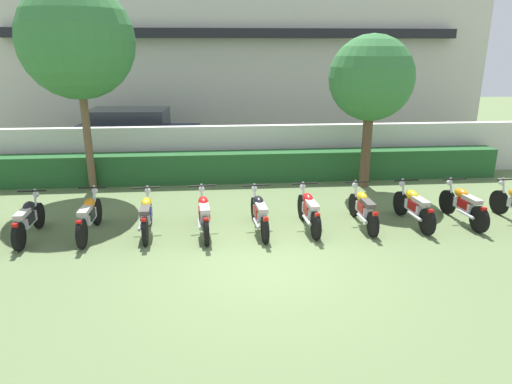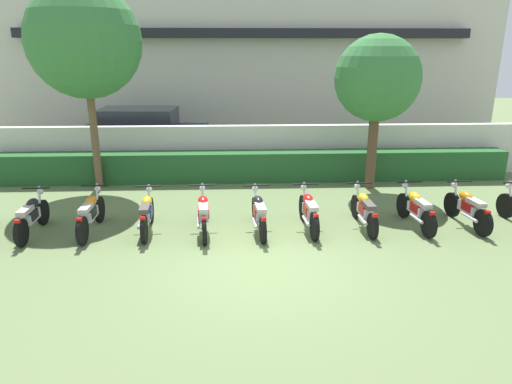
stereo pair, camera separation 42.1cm
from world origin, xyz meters
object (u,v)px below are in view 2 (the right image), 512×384
at_px(parked_car, 143,135).
at_px(motorcycle_in_row_7, 364,209).
at_px(motorcycle_in_row_4, 203,213).
at_px(motorcycle_in_row_5, 259,213).
at_px(motorcycle_in_row_1, 31,216).
at_px(motorcycle_in_row_8, 416,208).
at_px(tree_far_side, 377,79).
at_px(motorcycle_in_row_6, 309,211).
at_px(motorcycle_in_row_3, 147,213).
at_px(motorcycle_in_row_9, 468,207).
at_px(motorcycle_in_row_2, 90,213).
at_px(tree_near_inspector, 84,42).

xyz_separation_m(parked_car, motorcycle_in_row_7, (6.28, -7.01, -0.50)).
xyz_separation_m(motorcycle_in_row_4, motorcycle_in_row_5, (1.23, 0.01, -0.01)).
bearing_deg(motorcycle_in_row_1, parked_car, -11.10).
height_order(motorcycle_in_row_1, motorcycle_in_row_4, motorcycle_in_row_4).
xyz_separation_m(motorcycle_in_row_5, motorcycle_in_row_8, (3.61, 0.09, 0.01)).
xyz_separation_m(tree_far_side, motorcycle_in_row_6, (-2.32, -3.20, -2.68)).
distance_m(tree_far_side, motorcycle_in_row_8, 4.13).
bearing_deg(motorcycle_in_row_1, motorcycle_in_row_8, -91.65).
relative_size(tree_far_side, motorcycle_in_row_3, 2.39).
height_order(motorcycle_in_row_6, motorcycle_in_row_9, motorcycle_in_row_6).
bearing_deg(motorcycle_in_row_2, parked_car, 0.57).
bearing_deg(tree_near_inspector, motorcycle_in_row_3, -60.02).
height_order(tree_far_side, motorcycle_in_row_5, tree_far_side).
distance_m(tree_far_side, motorcycle_in_row_4, 6.29).
distance_m(motorcycle_in_row_3, motorcycle_in_row_8, 6.10).
bearing_deg(motorcycle_in_row_7, motorcycle_in_row_5, 90.96).
height_order(parked_car, motorcycle_in_row_9, parked_car).
bearing_deg(tree_far_side, motorcycle_in_row_4, -145.31).
relative_size(tree_near_inspector, tree_far_side, 1.30).
distance_m(tree_near_inspector, motorcycle_in_row_6, 7.65).
distance_m(tree_far_side, motorcycle_in_row_1, 9.42).
height_order(motorcycle_in_row_2, motorcycle_in_row_3, motorcycle_in_row_2).
relative_size(motorcycle_in_row_5, motorcycle_in_row_6, 1.04).
xyz_separation_m(tree_near_inspector, tree_far_side, (8.00, -0.39, -0.99)).
bearing_deg(motorcycle_in_row_2, motorcycle_in_row_3, -92.12).
xyz_separation_m(tree_far_side, motorcycle_in_row_1, (-8.44, -3.21, -2.69)).
xyz_separation_m(motorcycle_in_row_3, motorcycle_in_row_4, (1.25, -0.06, 0.01)).
bearing_deg(tree_far_side, motorcycle_in_row_3, -151.82).
xyz_separation_m(parked_car, motorcycle_in_row_3, (1.38, -7.05, -0.49)).
height_order(parked_car, motorcycle_in_row_1, parked_car).
relative_size(motorcycle_in_row_4, motorcycle_in_row_8, 1.05).
height_order(motorcycle_in_row_4, motorcycle_in_row_7, motorcycle_in_row_4).
height_order(tree_far_side, motorcycle_in_row_8, tree_far_side).
height_order(motorcycle_in_row_1, motorcycle_in_row_7, motorcycle_in_row_1).
height_order(tree_far_side, motorcycle_in_row_1, tree_far_side).
relative_size(parked_car, tree_near_inspector, 0.81).
relative_size(tree_near_inspector, motorcycle_in_row_8, 3.05).
relative_size(motorcycle_in_row_6, motorcycle_in_row_9, 1.00).
bearing_deg(motorcycle_in_row_6, motorcycle_in_row_8, -91.82).
height_order(parked_car, motorcycle_in_row_2, parked_car).
xyz_separation_m(tree_near_inspector, motorcycle_in_row_2, (0.82, -3.54, -3.67)).
bearing_deg(motorcycle_in_row_2, motorcycle_in_row_5, -91.83).
bearing_deg(tree_near_inspector, motorcycle_in_row_6, -32.33).
distance_m(motorcycle_in_row_6, motorcycle_in_row_7, 1.29).
relative_size(motorcycle_in_row_4, motorcycle_in_row_6, 1.07).
bearing_deg(motorcycle_in_row_8, tree_near_inspector, 61.89).
bearing_deg(motorcycle_in_row_6, motorcycle_in_row_7, -90.24).
distance_m(motorcycle_in_row_2, motorcycle_in_row_9, 8.55).
xyz_separation_m(motorcycle_in_row_2, motorcycle_in_row_6, (4.86, -0.05, -0.00)).
bearing_deg(parked_car, motorcycle_in_row_4, -66.29).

